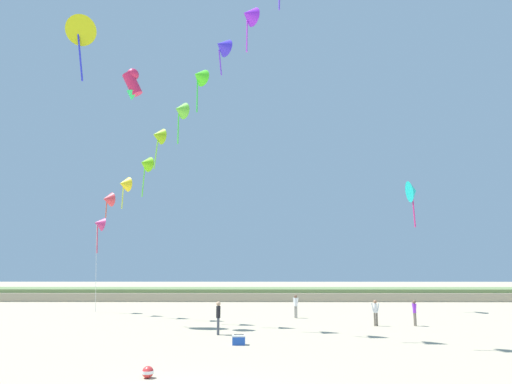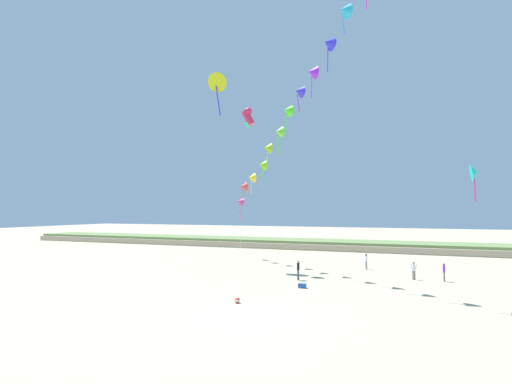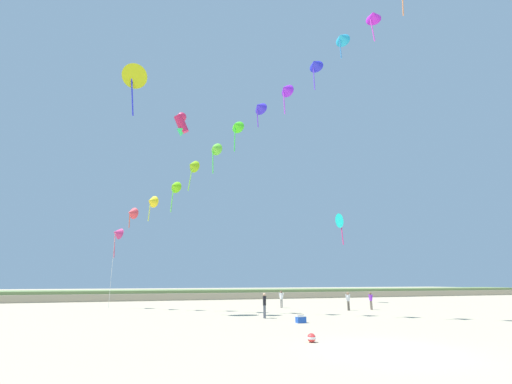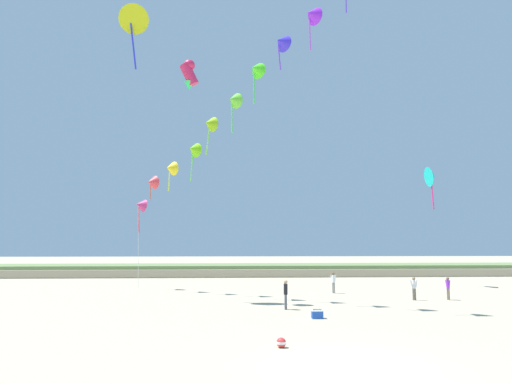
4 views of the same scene
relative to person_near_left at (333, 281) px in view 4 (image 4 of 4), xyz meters
The scene contains 12 objects.
ground_plane 20.94m from the person_near_left, 101.57° to the right, with size 240.00×240.00×0.00m, color tan.
dune_ridge 20.85m from the person_near_left, 101.61° to the left, with size 120.00×8.69×1.27m.
person_near_left is the anchor object (origin of this frame).
person_near_right 9.59m from the person_near_left, 119.19° to the right, with size 0.23×0.59×1.68m.
person_mid_center 6.36m from the person_near_left, 45.65° to the right, with size 0.54×0.21×1.53m.
person_far_left 8.17m from the person_near_left, 33.82° to the right, with size 0.21×0.53×1.51m.
kite_banner_string 17.13m from the person_near_left, 128.00° to the right, with size 21.90×22.88×24.73m.
large_kite_low_lead 18.60m from the person_near_left, 155.18° to the right, with size 1.44×1.01×2.15m.
large_kite_mid_trail 24.28m from the person_near_left, 166.70° to the right, with size 2.31×1.87×4.78m.
large_kite_high_solo 14.61m from the person_near_left, 26.27° to the left, with size 0.86×1.82×3.98m.
beach_cooler 12.10m from the person_near_left, 106.63° to the right, with size 0.58×0.41×0.46m.
beach_ball 18.95m from the person_near_left, 108.45° to the right, with size 0.36×0.36×0.36m.
Camera 4 is at (-3.65, -14.52, 3.78)m, focal length 32.00 mm.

